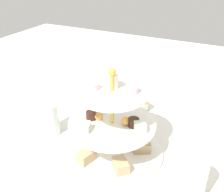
% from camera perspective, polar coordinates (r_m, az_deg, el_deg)
% --- Properties ---
extents(ground_plane, '(2.40, 2.40, 0.00)m').
position_cam_1_polar(ground_plane, '(0.80, 0.00, -11.74)').
color(ground_plane, silver).
extents(tiered_serving_stand, '(0.29, 0.29, 0.26)m').
position_cam_1_polar(tiered_serving_stand, '(0.76, 0.02, -7.21)').
color(tiered_serving_stand, white).
rests_on(tiered_serving_stand, ground_plane).
extents(water_glass_tall_right, '(0.07, 0.07, 0.13)m').
position_cam_1_polar(water_glass_tall_right, '(0.66, 16.24, -16.16)').
color(water_glass_tall_right, silver).
rests_on(water_glass_tall_right, ground_plane).
extents(water_glass_short_left, '(0.06, 0.06, 0.08)m').
position_cam_1_polar(water_glass_short_left, '(0.98, -1.73, -1.02)').
color(water_glass_short_left, silver).
rests_on(water_glass_short_left, ground_plane).
extents(teacup_with_saucer, '(0.09, 0.09, 0.05)m').
position_cam_1_polar(teacup_with_saucer, '(0.99, 6.03, -1.93)').
color(teacup_with_saucer, white).
rests_on(teacup_with_saucer, ground_plane).
extents(butter_knife_right, '(0.11, 0.14, 0.00)m').
position_cam_1_polar(butter_knife_right, '(0.92, 17.43, -7.14)').
color(butter_knife_right, silver).
rests_on(butter_knife_right, ground_plane).
extents(water_glass_mid_back, '(0.06, 0.06, 0.10)m').
position_cam_1_polar(water_glass_mid_back, '(0.87, -13.10, -4.83)').
color(water_glass_mid_back, silver).
rests_on(water_glass_mid_back, ground_plane).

